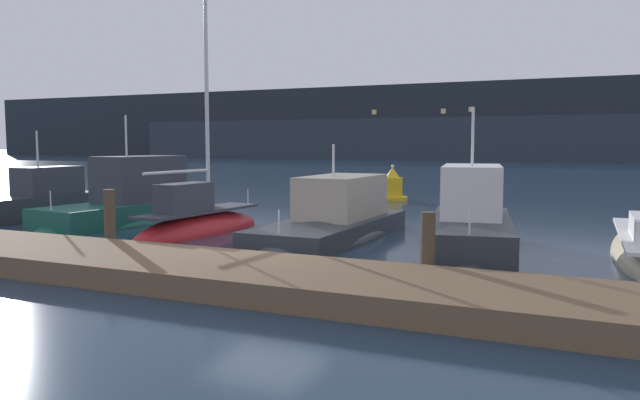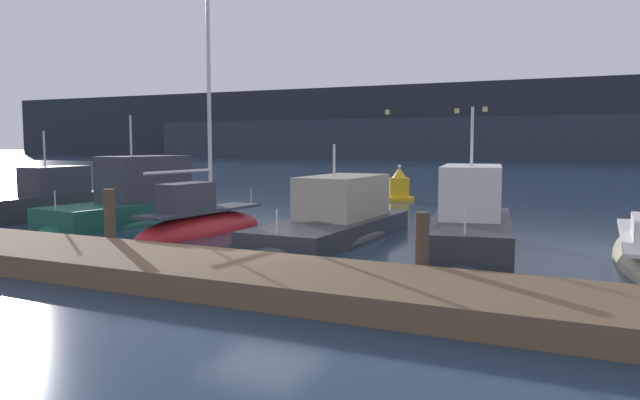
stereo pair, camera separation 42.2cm
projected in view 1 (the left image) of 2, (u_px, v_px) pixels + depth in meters
name	position (u px, v px, depth m)	size (l,w,h in m)	color
ground_plane	(265.00, 263.00, 14.46)	(400.00, 400.00, 0.00)	#1E3347
dock	(207.00, 272.00, 12.34)	(33.21, 2.80, 0.45)	brown
mooring_pile_1	(110.00, 222.00, 15.44)	(0.28, 0.28, 1.62)	#4C3D2D
mooring_pile_2	(428.00, 249.00, 12.13)	(0.28, 0.28, 1.43)	#4C3D2D
motorboat_berth_1	(39.00, 208.00, 22.90)	(1.76, 5.49, 3.66)	#2D3338
motorboat_berth_2	(129.00, 209.00, 21.70)	(3.22, 7.13, 4.20)	#195647
sailboat_berth_3	(198.00, 227.00, 18.99)	(1.69, 5.72, 9.15)	red
motorboat_berth_4	(333.00, 229.00, 18.08)	(2.61, 7.49, 3.36)	#2D3338
motorboat_berth_5	(470.00, 239.00, 15.64)	(3.27, 6.90, 4.34)	#2D3338
channel_buoy	(392.00, 187.00, 30.23)	(1.47, 1.47, 1.72)	gold
hillside_backdrop	(557.00, 124.00, 101.17)	(240.00, 23.00, 12.63)	#232B33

